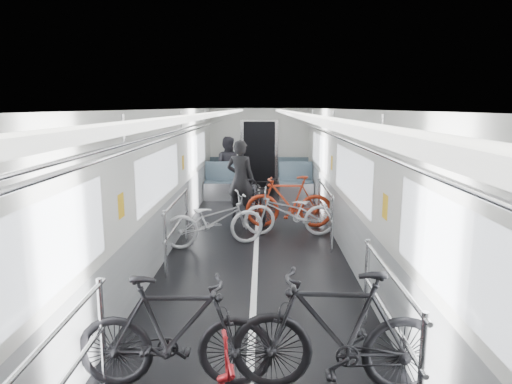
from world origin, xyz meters
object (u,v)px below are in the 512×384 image
Objects in this scene: bike_left_far at (214,220)px; bike_right_far at (289,202)px; bike_right_near at (337,332)px; bike_left_mid at (175,332)px; person_standing at (240,179)px; bike_aisle at (259,197)px; person_seated at (227,166)px; bike_right_mid at (290,212)px.

bike_left_far is 1.90m from bike_right_far.
bike_left_mid is at bearing -88.64° from bike_right_near.
bike_right_near is at bearing 117.28° from person_standing.
bike_aisle is (0.67, 6.16, -0.02)m from bike_left_mid.
person_seated reaches higher than bike_right_far.
bike_right_mid is 0.98× the size of bike_right_far.
bike_left_mid is 6.27m from person_standing.
person_standing reaches higher than bike_left_far.
bike_aisle is 0.56m from person_standing.
person_standing is at bearing 112.42° from person_seated.
bike_right_mid is at bearing -82.15° from bike_left_far.
bike_aisle is (-0.60, 1.30, 0.03)m from bike_right_mid.
person_seated is at bearing 1.07° from bike_left_mid.
bike_left_far is 1.01× the size of bike_right_far.
person_standing reaches higher than bike_right_near.
bike_right_mid is at bearing 142.85° from person_standing.
bike_aisle reaches higher than bike_right_mid.
bike_left_far is 0.96× the size of bike_aisle.
bike_right_near reaches higher than bike_aisle.
bike_right_far is 3.90m from person_seated.
bike_aisle is at bearing 119.73° from person_seated.
bike_right_far is (1.29, 5.46, 0.02)m from bike_left_mid.
person_seated is at bearing -166.79° from bike_right_near.
bike_right_mid is 4.46m from person_seated.
bike_right_mid is at bearing -73.85° from bike_aisle.
bike_left_mid is 5.61m from bike_right_far.
bike_left_mid is 0.99× the size of bike_right_mid.
bike_aisle is 1.15× the size of person_seated.
bike_left_mid is at bearing -11.27° from bike_right_far.
bike_left_mid is 0.94× the size of bike_right_near.
bike_right_mid is 0.93× the size of bike_aisle.
bike_left_mid is 0.96× the size of bike_right_far.
bike_left_far is 2.16m from person_standing.
person_standing is at bearing -125.75° from bike_right_far.
person_seated is at bearing -17.33° from bike_left_far.
bike_right_near is 1.05× the size of bike_right_mid.
bike_left_mid reaches higher than bike_left_far.
bike_left_mid is 6.19m from bike_aisle.
bike_right_far is 1.09× the size of person_seated.
bike_aisle is 3.04m from person_seated.
bike_right_mid is (1.37, 0.70, -0.02)m from bike_left_far.
bike_right_mid is 1.00× the size of person_standing.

